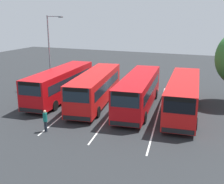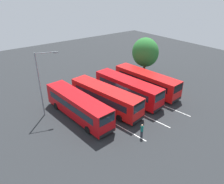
{
  "view_description": "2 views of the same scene",
  "coord_description": "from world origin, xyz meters",
  "px_view_note": "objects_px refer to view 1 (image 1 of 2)",
  "views": [
    {
      "loc": [
        24.6,
        9.58,
        8.64
      ],
      "look_at": [
        -0.39,
        -0.66,
        1.27
      ],
      "focal_mm": 46.15,
      "sensor_mm": 36.0,
      "label": 1
    },
    {
      "loc": [
        21.33,
        -17.26,
        15.52
      ],
      "look_at": [
        -0.73,
        -0.48,
        1.65
      ],
      "focal_mm": 34.57,
      "sensor_mm": 36.0,
      "label": 2
    }
  ],
  "objects_px": {
    "pedestrian": "(45,119)",
    "bus_far_left": "(61,83)",
    "bus_center_right": "(139,91)",
    "bus_far_right": "(183,95)",
    "bus_center_left": "(96,87)",
    "street_lamp": "(50,48)"
  },
  "relations": [
    {
      "from": "bus_far_left",
      "to": "bus_center_left",
      "type": "bearing_deg",
      "value": 81.36
    },
    {
      "from": "pedestrian",
      "to": "bus_far_left",
      "type": "bearing_deg",
      "value": 43.61
    },
    {
      "from": "bus_center_left",
      "to": "bus_center_right",
      "type": "height_order",
      "value": "same"
    },
    {
      "from": "bus_far_left",
      "to": "pedestrian",
      "type": "distance_m",
      "value": 8.76
    },
    {
      "from": "bus_center_right",
      "to": "street_lamp",
      "type": "distance_m",
      "value": 12.36
    },
    {
      "from": "bus_far_right",
      "to": "pedestrian",
      "type": "xyz_separation_m",
      "value": [
        8.16,
        -8.89,
        -0.7
      ]
    },
    {
      "from": "street_lamp",
      "to": "bus_far_left",
      "type": "bearing_deg",
      "value": -25.37
    },
    {
      "from": "bus_far_right",
      "to": "bus_far_left",
      "type": "bearing_deg",
      "value": -94.7
    },
    {
      "from": "bus_center_left",
      "to": "street_lamp",
      "type": "distance_m",
      "value": 8.62
    },
    {
      "from": "bus_center_left",
      "to": "pedestrian",
      "type": "height_order",
      "value": "bus_center_left"
    },
    {
      "from": "bus_center_right",
      "to": "pedestrian",
      "type": "distance_m",
      "value": 9.36
    },
    {
      "from": "bus_center_right",
      "to": "bus_far_right",
      "type": "bearing_deg",
      "value": 85.5
    },
    {
      "from": "bus_far_left",
      "to": "bus_far_right",
      "type": "xyz_separation_m",
      "value": [
        -0.21,
        12.48,
        0.0
      ]
    },
    {
      "from": "bus_center_right",
      "to": "bus_far_left",
      "type": "bearing_deg",
      "value": -96.47
    },
    {
      "from": "bus_far_left",
      "to": "pedestrian",
      "type": "relative_size",
      "value": 6.8
    },
    {
      "from": "bus_center_right",
      "to": "pedestrian",
      "type": "xyz_separation_m",
      "value": [
        8.0,
        -4.81,
        -0.7
      ]
    },
    {
      "from": "bus_far_left",
      "to": "bus_center_left",
      "type": "distance_m",
      "value": 4.14
    },
    {
      "from": "bus_center_right",
      "to": "street_lamp",
      "type": "height_order",
      "value": "street_lamp"
    },
    {
      "from": "bus_center_left",
      "to": "street_lamp",
      "type": "height_order",
      "value": "street_lamp"
    },
    {
      "from": "bus_far_left",
      "to": "pedestrian",
      "type": "xyz_separation_m",
      "value": [
        7.96,
        3.59,
        -0.7
      ]
    },
    {
      "from": "bus_far_left",
      "to": "bus_center_right",
      "type": "xyz_separation_m",
      "value": [
        -0.05,
        8.4,
        0.0
      ]
    },
    {
      "from": "bus_center_right",
      "to": "bus_far_right",
      "type": "distance_m",
      "value": 4.08
    }
  ]
}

